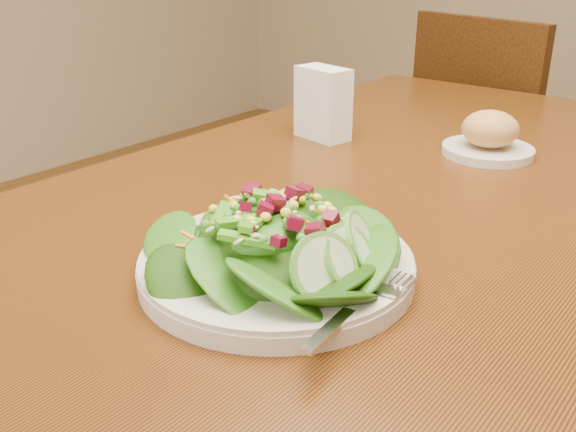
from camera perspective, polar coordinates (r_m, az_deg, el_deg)
name	(u,v)px	position (r m, az deg, el deg)	size (l,w,h in m)	color
dining_table	(417,244)	(1.01, 11.38, -2.48)	(0.90, 1.40, 0.75)	#61330D
chair_far	(492,168)	(1.93, 17.65, 4.05)	(0.51, 0.51, 0.90)	#45250B
salad_plate	(284,252)	(0.67, -0.40, -3.22)	(0.29, 0.29, 0.08)	beige
bread_plate	(489,137)	(1.11, 17.45, 6.69)	(0.15, 0.15, 0.08)	beige
napkin_holder	(323,101)	(1.15, 3.13, 10.13)	(0.11, 0.07, 0.13)	white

